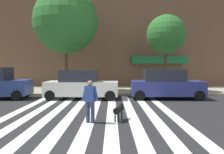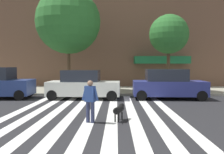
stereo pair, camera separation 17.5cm
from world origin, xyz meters
The scene contains 9 objects.
ground_plane centered at (0.00, 6.84, 0.00)m, with size 160.00×160.00×0.00m, color #232326.
sidewalk_far centered at (0.00, 16.69, 0.07)m, with size 80.00×6.00×0.15m, color #9D9986.
crosswalk_stripes centered at (-0.07, 6.84, 0.00)m, with size 7.65×13.09×0.01m.
parked_car_behind_first centered at (-1.19, 12.17, 0.91)m, with size 4.79×2.13×1.91m.
parked_car_third_in_line centered at (4.42, 12.17, 0.95)m, with size 4.73×2.05×1.98m.
street_tree_nearest centered at (-2.79, 15.12, 5.67)m, with size 5.08×5.08×8.07m.
street_tree_middle centered at (5.17, 15.40, 4.69)m, with size 3.12×3.12×6.12m.
pedestrian_dog_walker centered at (0.00, 5.97, 0.93)m, with size 0.69×0.35×1.64m.
dog_on_leash centered at (1.12, 6.31, 0.44)m, with size 0.48×1.01×0.65m.
Camera 1 is at (0.84, -2.50, 2.20)m, focal length 35.59 mm.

